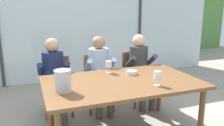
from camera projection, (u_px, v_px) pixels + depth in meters
ground at (99, 106)px, 3.99m from camera, size 14.00×14.00×0.00m
window_glass_panel at (76, 24)px, 5.22m from camera, size 7.13×0.03×2.60m
window_mullion_right at (140, 22)px, 5.75m from camera, size 0.06×0.06×2.60m
hillside_vineyard at (57, 26)px, 8.39m from camera, size 13.13×2.40×2.04m
dining_table at (122, 86)px, 2.92m from camera, size 1.93×1.17×0.75m
chair_near_curtain at (57, 81)px, 3.65m from camera, size 0.47×0.47×0.89m
chair_left_of_center at (98, 77)px, 3.84m from camera, size 0.47×0.47×0.89m
chair_center at (136, 73)px, 4.10m from camera, size 0.49×0.49×0.89m
person_navy_polo at (54, 73)px, 3.44m from camera, size 0.48×0.62×1.21m
person_pale_blue_shirt at (100, 69)px, 3.69m from camera, size 0.49×0.63×1.21m
person_charcoal_jacket at (140, 65)px, 3.93m from camera, size 0.48×0.62×1.21m
ice_bucket_primary at (63, 81)px, 2.49m from camera, size 0.19×0.19×0.25m
tasting_bowl at (131, 72)px, 3.18m from camera, size 0.15×0.15×0.05m
wine_glass_by_left_taster at (157, 76)px, 2.70m from camera, size 0.08×0.08×0.17m
wine_glass_near_bucket at (109, 65)px, 3.22m from camera, size 0.08×0.08×0.17m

